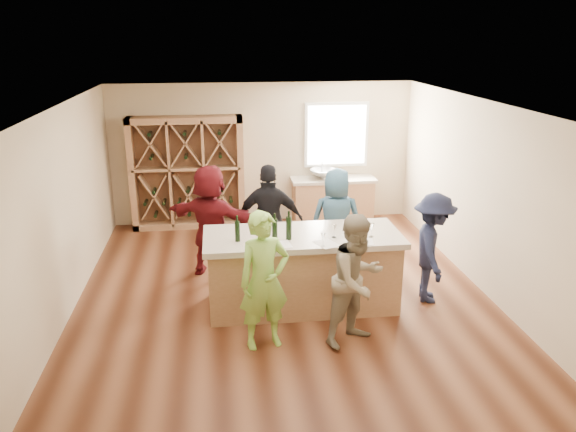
{
  "coord_description": "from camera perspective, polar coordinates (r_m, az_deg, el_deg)",
  "views": [
    {
      "loc": [
        -0.88,
        -7.58,
        3.74
      ],
      "look_at": [
        0.1,
        0.2,
        1.15
      ],
      "focal_mm": 35.0,
      "sensor_mm": 36.0,
      "label": 1
    }
  ],
  "objects": [
    {
      "name": "wine_bottle_c",
      "position": [
        7.54,
        -2.72,
        -1.14
      ],
      "size": [
        0.1,
        0.1,
        0.31
      ],
      "primitive_type": "cylinder",
      "rotation": [
        0.0,
        0.0,
        -0.29
      ],
      "color": "black",
      "rests_on": "tasting_counter_top"
    },
    {
      "name": "tasting_counter_base",
      "position": [
        7.95,
        1.46,
        -5.79
      ],
      "size": [
        2.6,
        1.0,
        1.0
      ],
      "primitive_type": "cube",
      "color": "#9F724C",
      "rests_on": "floor"
    },
    {
      "name": "person_server",
      "position": [
        8.25,
        14.47,
        -3.18
      ],
      "size": [
        0.72,
        1.12,
        1.6
      ],
      "primitive_type": "imported",
      "rotation": [
        0.0,
        0.0,
        1.33
      ],
      "color": "#191E38",
      "rests_on": "floor"
    },
    {
      "name": "wine_glass_c",
      "position": [
        7.41,
        7.24,
        -2.18
      ],
      "size": [
        0.07,
        0.07,
        0.18
      ],
      "primitive_type": "cone",
      "rotation": [
        0.0,
        0.0,
        -0.05
      ],
      "color": "white",
      "rests_on": "tasting_counter_top"
    },
    {
      "name": "person_far_left",
      "position": [
        8.9,
        -7.83,
        -0.48
      ],
      "size": [
        1.76,
        1.33,
        1.81
      ],
      "primitive_type": "imported",
      "rotation": [
        0.0,
        0.0,
        2.65
      ],
      "color": "#590F14",
      "rests_on": "floor"
    },
    {
      "name": "wine_rack",
      "position": [
        11.18,
        -10.19,
        4.33
      ],
      "size": [
        2.2,
        0.45,
        2.2
      ],
      "primitive_type": "cube",
      "color": "#9F724C",
      "rests_on": "floor"
    },
    {
      "name": "wine_bottle_a",
      "position": [
        7.46,
        -5.16,
        -1.56
      ],
      "size": [
        0.09,
        0.09,
        0.28
      ],
      "primitive_type": "cylinder",
      "rotation": [
        0.0,
        0.0,
        -0.41
      ],
      "color": "black",
      "rests_on": "tasting_counter_top"
    },
    {
      "name": "faucet",
      "position": [
        11.47,
        3.47,
        4.78
      ],
      "size": [
        0.02,
        0.02,
        0.3
      ],
      "primitive_type": "cylinder",
      "color": "silver",
      "rests_on": "back_counter_top"
    },
    {
      "name": "wine_glass_e",
      "position": [
        7.68,
        8.48,
        -1.4
      ],
      "size": [
        0.09,
        0.09,
        0.2
      ],
      "primitive_type": "cone",
      "rotation": [
        0.0,
        0.0,
        0.14
      ],
      "color": "white",
      "rests_on": "tasting_counter_top"
    },
    {
      "name": "tasting_counter_top",
      "position": [
        7.74,
        1.49,
        -2.14
      ],
      "size": [
        2.72,
        1.12,
        0.08
      ],
      "primitive_type": "cube",
      "color": "#B7AA96",
      "rests_on": "tasting_counter_base"
    },
    {
      "name": "tasting_menu_b",
      "position": [
        7.4,
        3.94,
        -2.81
      ],
      "size": [
        0.35,
        0.4,
        0.0
      ],
      "primitive_type": "cube",
      "rotation": [
        0.0,
        0.0,
        0.37
      ],
      "color": "white",
      "rests_on": "tasting_counter_top"
    },
    {
      "name": "wall_left",
      "position": [
        8.22,
        -22.15,
        0.36
      ],
      "size": [
        0.1,
        7.0,
        2.8
      ],
      "primitive_type": "cube",
      "color": "#CAB592",
      "rests_on": "ground"
    },
    {
      "name": "wall_back",
      "position": [
        11.41,
        -2.63,
        6.42
      ],
      "size": [
        6.0,
        0.1,
        2.8
      ],
      "primitive_type": "cube",
      "color": "#CAB592",
      "rests_on": "ground"
    },
    {
      "name": "window_pane",
      "position": [
        11.44,
        4.98,
        8.19
      ],
      "size": [
        1.18,
        0.01,
        1.18
      ],
      "primitive_type": "cube",
      "color": "white",
      "rests_on": "wall_back"
    },
    {
      "name": "window_frame",
      "position": [
        11.48,
        4.94,
        8.23
      ],
      "size": [
        1.3,
        0.06,
        1.3
      ],
      "primitive_type": "cube",
      "color": "white",
      "rests_on": "wall_back"
    },
    {
      "name": "tasting_menu_c",
      "position": [
        7.54,
        7.89,
        -2.56
      ],
      "size": [
        0.25,
        0.31,
        0.0
      ],
      "primitive_type": "cube",
      "rotation": [
        0.0,
        0.0,
        -0.2
      ],
      "color": "white",
      "rests_on": "tasting_counter_top"
    },
    {
      "name": "person_near_left",
      "position": [
        6.82,
        -2.44,
        -6.59
      ],
      "size": [
        0.73,
        0.61,
        1.75
      ],
      "primitive_type": "imported",
      "rotation": [
        0.0,
        0.0,
        0.24
      ],
      "color": "#8CC64C",
      "rests_on": "floor"
    },
    {
      "name": "back_counter_top",
      "position": [
        11.38,
        4.61,
        3.72
      ],
      "size": [
        1.7,
        0.62,
        0.06
      ],
      "primitive_type": "cube",
      "color": "#B7AA96",
      "rests_on": "back_counter_base"
    },
    {
      "name": "wine_glass_b",
      "position": [
        7.28,
        3.58,
        -2.46
      ],
      "size": [
        0.09,
        0.09,
        0.18
      ],
      "primitive_type": "cone",
      "rotation": [
        0.0,
        0.0,
        0.41
      ],
      "color": "white",
      "rests_on": "tasting_counter_top"
    },
    {
      "name": "floor",
      "position": [
        8.52,
        -0.5,
        -8.13
      ],
      "size": [
        6.0,
        7.0,
        0.1
      ],
      "primitive_type": "cube",
      "color": "brown",
      "rests_on": "ground"
    },
    {
      "name": "person_near_right",
      "position": [
        6.97,
        7.06,
        -6.47
      ],
      "size": [
        0.93,
        0.81,
        1.68
      ],
      "primitive_type": "imported",
      "rotation": [
        0.0,
        0.0,
        0.56
      ],
      "color": "gray",
      "rests_on": "floor"
    },
    {
      "name": "person_far_mid",
      "position": [
        8.8,
        -1.87,
        -0.53
      ],
      "size": [
        1.14,
        0.71,
        1.81
      ],
      "primitive_type": "imported",
      "rotation": [
        0.0,
        0.0,
        2.97
      ],
      "color": "black",
      "rests_on": "floor"
    },
    {
      "name": "ceiling",
      "position": [
        7.68,
        -0.56,
        11.62
      ],
      "size": [
        6.0,
        7.0,
        0.1
      ],
      "primitive_type": "cube",
      "color": "white",
      "rests_on": "ground"
    },
    {
      "name": "sink",
      "position": [
        11.31,
        3.63,
        4.29
      ],
      "size": [
        0.54,
        0.54,
        0.19
      ],
      "primitive_type": "imported",
      "color": "silver",
      "rests_on": "back_counter_top"
    },
    {
      "name": "tasting_menu_a",
      "position": [
        7.36,
        -0.53,
        -2.9
      ],
      "size": [
        0.24,
        0.3,
        0.0
      ],
      "primitive_type": "cube",
      "rotation": [
        0.0,
        0.0,
        0.11
      ],
      "color": "white",
      "rests_on": "tasting_counter_top"
    },
    {
      "name": "wine_bottle_d",
      "position": [
        7.46,
        -1.36,
        -1.4
      ],
      "size": [
        0.08,
        0.08,
        0.3
      ],
      "primitive_type": "cylinder",
      "rotation": [
        0.0,
        0.0,
        0.02
      ],
      "color": "black",
      "rests_on": "tasting_counter_top"
    },
    {
      "name": "wine_glass_d",
      "position": [
        7.6,
        4.7,
        -1.54
      ],
      "size": [
        0.07,
        0.07,
        0.18
      ],
      "primitive_type": "cone",
      "rotation": [
        0.0,
        0.0,
        0.05
      ],
      "color": "white",
      "rests_on": "tasting_counter_top"
    },
    {
      "name": "back_counter_base",
      "position": [
        11.51,
        4.55,
        1.5
      ],
      "size": [
        1.6,
        0.58,
        0.86
      ],
      "primitive_type": "cube",
      "color": "#9F724C",
      "rests_on": "floor"
    },
    {
      "name": "wall_front",
      "position": [
        4.74,
        4.58,
        -11.35
      ],
      "size": [
        6.0,
        0.1,
        2.8
      ],
      "primitive_type": "cube",
      "color": "#CAB592",
      "rests_on": "ground"
    },
    {
      "name": "person_far_right",
      "position": [
        9.04,
        4.92,
        -0.45
      ],
      "size": [
        0.89,
        0.63,
        1.7
      ],
      "primitive_type": "imported",
      "rotation": [
        0.0,
        0.0,
        3.02
      ],
      "color": "#335972",
      "rests_on": "floor"
    },
    {
      "name": "wall_right",
      "position": [
        8.86,
        19.48,
        1.89
      ],
      "size": [
        0.1,
        7.0,
        2.8
      ],
      "primitive_type": "cube",
      "color": "#CAB592",
      "rests_on": "ground"
    },
    {
      "name": "wine_bottle_e",
      "position": [
        7.49,
        0.08,
        -1.23
      ],
      "size": [
        0.1,
        0.1,
        0.32
      ],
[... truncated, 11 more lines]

